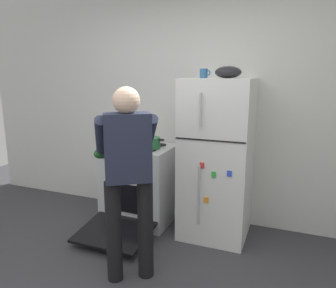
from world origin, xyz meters
TOP-DOWN VIEW (x-y plane):
  - kitchen_wall_back at (0.00, 1.95)m, footprint 6.00×0.10m
  - refrigerator at (0.35, 1.57)m, footprint 0.68×0.72m
  - stove_range at (-0.55, 1.55)m, footprint 0.76×1.20m
  - person_cook at (-0.14, 0.56)m, footprint 0.69×0.74m
  - red_pot at (-0.39, 1.52)m, footprint 0.32×0.22m
  - coffee_mug at (0.18, 1.62)m, footprint 0.11×0.08m
  - mixing_bowl at (0.43, 1.57)m, footprint 0.26×0.26m

SIDE VIEW (x-z plane):
  - stove_range at x=-0.55m, z-range -0.01..0.88m
  - refrigerator at x=0.35m, z-range 0.00..1.65m
  - red_pot at x=-0.39m, z-range 0.89..1.01m
  - person_cook at x=-0.14m, z-range 0.16..1.76m
  - kitchen_wall_back at x=0.00m, z-range 0.00..2.70m
  - coffee_mug at x=0.18m, z-range 1.65..1.75m
  - mixing_bowl at x=0.43m, z-range 1.65..1.77m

